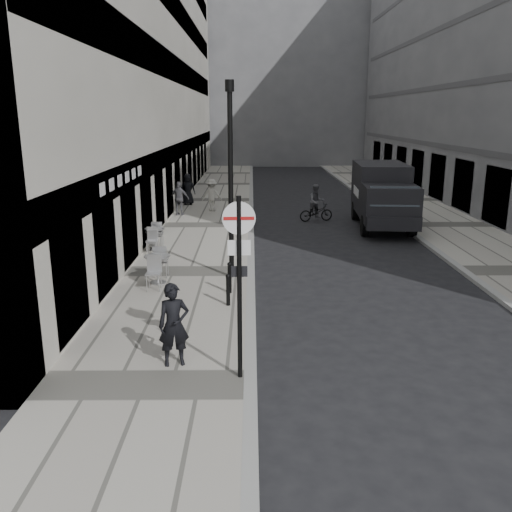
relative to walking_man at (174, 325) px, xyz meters
The scene contains 19 objects.
ground 3.99m from the walking_man, 66.68° to the right, with size 120.00×120.00×0.00m, color black.
sidewalk 14.48m from the walking_man, 91.86° to the left, with size 4.00×60.00×0.12m, color #A5A295.
far_sidewalk 17.90m from the walking_man, 53.90° to the left, with size 4.00×60.00×0.12m, color #A5A295.
building_left 22.87m from the walking_man, 102.04° to the left, with size 4.00×45.00×18.00m, color beige.
building_right 27.59m from the walking_man, 53.44° to the left, with size 6.00×45.00×20.00m, color slate.
building_far 53.48m from the walking_man, 86.69° to the left, with size 24.00×16.00×22.00m, color slate.
walking_man is the anchor object (origin of this frame).
sign_post 2.01m from the walking_man, 22.52° to the right, with size 0.61×0.10×3.53m.
lamppost 6.68m from the walking_man, 81.38° to the left, with size 0.27×0.27×5.90m.
bollard_near 4.69m from the walking_man, 78.48° to the left, with size 0.11×0.11×0.84m, color black.
bollard_far 3.67m from the walking_man, 75.17° to the left, with size 0.11×0.11×0.80m, color black.
panel_van 16.38m from the walking_man, 62.53° to the left, with size 2.70×6.22×2.85m.
cyclist 16.58m from the walking_man, 73.52° to the left, with size 1.76×0.99×1.80m.
pedestrian_a 17.03m from the walking_man, 96.98° to the left, with size 1.00×0.42×1.70m, color #59585D.
pedestrian_b 18.15m from the walking_man, 91.66° to the left, with size 1.09×0.63×1.69m, color #AFACA2.
pedestrian_c 20.38m from the walking_man, 95.74° to the left, with size 0.85×0.55×1.73m, color black.
cafe_table_near 9.84m from the walking_man, 102.15° to the left, with size 0.66×1.48×0.84m.
cafe_table_mid 5.66m from the walking_man, 102.98° to the left, with size 0.78×1.76×1.01m.
cafe_table_far 9.94m from the walking_man, 102.02° to the left, with size 0.75×1.68×0.96m.
Camera 1 is at (0.03, -6.58, 5.04)m, focal length 38.00 mm.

